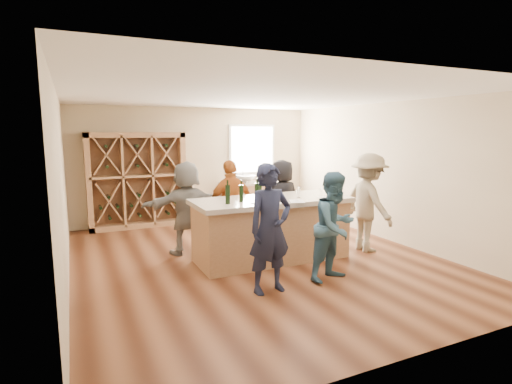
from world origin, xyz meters
name	(u,v)px	position (x,y,z in m)	size (l,w,h in m)	color
floor	(256,261)	(0.00, 0.00, -0.05)	(6.00, 7.00, 0.10)	brown
ceiling	(256,93)	(0.00, 0.00, 2.85)	(6.00, 7.00, 0.10)	white
wall_back	(196,164)	(0.00, 3.55, 1.40)	(6.00, 0.10, 2.80)	#C7B390
wall_front	(417,221)	(0.00, -3.55, 1.40)	(6.00, 0.10, 2.80)	#C7B390
wall_left	(58,191)	(-3.05, 0.00, 1.40)	(0.10, 7.00, 2.80)	#C7B390
wall_right	(391,172)	(3.05, 0.00, 1.40)	(0.10, 7.00, 2.80)	#C7B390
window_frame	(252,149)	(1.50, 3.47, 1.75)	(1.30, 0.06, 1.30)	white
window_pane	(252,149)	(1.50, 3.44, 1.75)	(1.18, 0.01, 1.18)	white
wine_rack	(137,180)	(-1.50, 3.27, 1.10)	(2.20, 0.45, 2.20)	#9E714B
back_counter_base	(253,200)	(1.40, 3.20, 0.43)	(1.60, 0.58, 0.86)	#9E714B
back_counter_top	(253,183)	(1.40, 3.20, 0.89)	(1.70, 0.62, 0.06)	#B6A895
sink	(246,179)	(1.20, 3.20, 1.01)	(0.54, 0.54, 0.19)	silver
faucet	(243,176)	(1.20, 3.38, 1.07)	(0.02, 0.02, 0.30)	silver
tasting_counter_base	(271,231)	(0.23, -0.15, 0.50)	(2.60, 1.00, 1.00)	#9E714B
tasting_counter_top	(272,201)	(0.23, -0.15, 1.04)	(2.72, 1.12, 0.08)	#B6A895
wine_bottle_a	(228,194)	(-0.64, -0.34, 1.23)	(0.07, 0.07, 0.30)	black
wine_bottle_c	(241,193)	(-0.37, -0.25, 1.22)	(0.07, 0.07, 0.28)	black
wine_bottle_d	(257,193)	(-0.17, -0.42, 1.24)	(0.08, 0.08, 0.32)	black
wine_bottle_e	(260,191)	(-0.06, -0.29, 1.24)	(0.08, 0.08, 0.31)	black
wine_glass_a	(267,198)	(-0.09, -0.62, 1.17)	(0.07, 0.07, 0.18)	white
wine_glass_b	(297,196)	(0.48, -0.58, 1.17)	(0.07, 0.07, 0.19)	white
wine_glass_c	(321,194)	(0.97, -0.57, 1.17)	(0.07, 0.07, 0.18)	white
wine_glass_d	(299,192)	(0.69, -0.30, 1.18)	(0.08, 0.08, 0.20)	white
tasting_menu_a	(260,204)	(-0.17, -0.54, 1.08)	(0.21, 0.29, 0.00)	white
tasting_menu_b	(297,201)	(0.48, -0.59, 1.08)	(0.23, 0.31, 0.00)	white
tasting_menu_c	(327,198)	(1.13, -0.50, 1.08)	(0.22, 0.30, 0.00)	white
person_near_left	(270,229)	(-0.44, -1.42, 0.90)	(0.66, 0.48, 1.80)	#191E38
person_near_right	(335,226)	(0.64, -1.42, 0.82)	(0.80, 0.44, 1.64)	#335972
person_server	(368,203)	(2.10, -0.45, 0.91)	(1.18, 0.55, 1.83)	gray
person_far_mid	(231,204)	(-0.15, 0.79, 0.85)	(0.99, 0.51, 1.69)	#994C19
person_far_right	(282,201)	(0.96, 0.82, 0.83)	(0.81, 0.53, 1.66)	black
person_far_left	(187,207)	(-1.00, 0.82, 0.85)	(1.58, 0.57, 1.70)	slate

